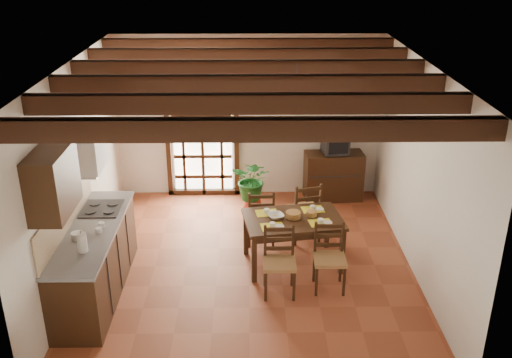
{
  "coord_description": "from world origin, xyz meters",
  "views": [
    {
      "loc": [
        0.01,
        -6.85,
        4.25
      ],
      "look_at": [
        0.1,
        0.4,
        1.15
      ],
      "focal_mm": 40.0,
      "sensor_mm": 36.0,
      "label": 1
    }
  ],
  "objects_px": {
    "chair_far_right": "(304,221)",
    "pendant_lamp": "(295,120)",
    "chair_near_left": "(279,274)",
    "chair_far_left": "(261,226)",
    "dining_table": "(293,224)",
    "chair_near_right": "(329,269)",
    "crt_tv": "(335,143)",
    "kitchen_counter": "(95,260)",
    "potted_plant": "(253,178)",
    "sideboard": "(333,176)"
  },
  "relations": [
    {
      "from": "chair_near_right",
      "to": "crt_tv",
      "type": "distance_m",
      "value": 2.9
    },
    {
      "from": "dining_table",
      "to": "chair_near_right",
      "type": "distance_m",
      "value": 0.82
    },
    {
      "from": "dining_table",
      "to": "pendant_lamp",
      "type": "relative_size",
      "value": 1.69
    },
    {
      "from": "kitchen_counter",
      "to": "dining_table",
      "type": "relative_size",
      "value": 1.58
    },
    {
      "from": "chair_far_left",
      "to": "chair_near_left",
      "type": "bearing_deg",
      "value": 96.74
    },
    {
      "from": "chair_far_left",
      "to": "chair_far_right",
      "type": "bearing_deg",
      "value": -173.51
    },
    {
      "from": "chair_far_right",
      "to": "pendant_lamp",
      "type": "xyz_separation_m",
      "value": [
        -0.22,
        -0.61,
        1.78
      ]
    },
    {
      "from": "kitchen_counter",
      "to": "crt_tv",
      "type": "distance_m",
      "value": 4.47
    },
    {
      "from": "sideboard",
      "to": "potted_plant",
      "type": "bearing_deg",
      "value": -167.37
    },
    {
      "from": "chair_near_left",
      "to": "pendant_lamp",
      "type": "relative_size",
      "value": 1.06
    },
    {
      "from": "sideboard",
      "to": "chair_far_right",
      "type": "bearing_deg",
      "value": -117.87
    },
    {
      "from": "crt_tv",
      "to": "chair_far_left",
      "type": "bearing_deg",
      "value": -138.77
    },
    {
      "from": "chair_near_left",
      "to": "chair_near_right",
      "type": "xyz_separation_m",
      "value": [
        0.65,
        0.1,
        -0.0
      ]
    },
    {
      "from": "chair_far_left",
      "to": "sideboard",
      "type": "height_order",
      "value": "chair_far_left"
    },
    {
      "from": "chair_near_left",
      "to": "pendant_lamp",
      "type": "height_order",
      "value": "pendant_lamp"
    },
    {
      "from": "kitchen_counter",
      "to": "pendant_lamp",
      "type": "bearing_deg",
      "value": 16.64
    },
    {
      "from": "chair_far_left",
      "to": "crt_tv",
      "type": "xyz_separation_m",
      "value": [
        1.29,
        1.54,
        0.75
      ]
    },
    {
      "from": "dining_table",
      "to": "chair_near_right",
      "type": "xyz_separation_m",
      "value": [
        0.43,
        -0.61,
        -0.34
      ]
    },
    {
      "from": "chair_near_left",
      "to": "chair_near_right",
      "type": "height_order",
      "value": "chair_near_left"
    },
    {
      "from": "chair_far_right",
      "to": "dining_table",
      "type": "bearing_deg",
      "value": 58.72
    },
    {
      "from": "crt_tv",
      "to": "potted_plant",
      "type": "bearing_deg",
      "value": -172.36
    },
    {
      "from": "crt_tv",
      "to": "kitchen_counter",
      "type": "bearing_deg",
      "value": -149.37
    },
    {
      "from": "chair_far_left",
      "to": "crt_tv",
      "type": "distance_m",
      "value": 2.15
    },
    {
      "from": "dining_table",
      "to": "pendant_lamp",
      "type": "distance_m",
      "value": 1.46
    },
    {
      "from": "chair_near_left",
      "to": "potted_plant",
      "type": "xyz_separation_m",
      "value": [
        -0.32,
        2.45,
        0.29
      ]
    },
    {
      "from": "sideboard",
      "to": "potted_plant",
      "type": "distance_m",
      "value": 1.47
    },
    {
      "from": "kitchen_counter",
      "to": "chair_far_left",
      "type": "distance_m",
      "value": 2.49
    },
    {
      "from": "chair_far_right",
      "to": "pendant_lamp",
      "type": "distance_m",
      "value": 1.9
    },
    {
      "from": "crt_tv",
      "to": "pendant_lamp",
      "type": "distance_m",
      "value": 2.46
    },
    {
      "from": "crt_tv",
      "to": "chair_near_left",
      "type": "bearing_deg",
      "value": -119.54
    },
    {
      "from": "kitchen_counter",
      "to": "pendant_lamp",
      "type": "relative_size",
      "value": 2.66
    },
    {
      "from": "crt_tv",
      "to": "pendant_lamp",
      "type": "xyz_separation_m",
      "value": [
        -0.86,
        -2.05,
        1.05
      ]
    },
    {
      "from": "chair_near_left",
      "to": "chair_near_right",
      "type": "bearing_deg",
      "value": 8.55
    },
    {
      "from": "chair_near_right",
      "to": "sideboard",
      "type": "distance_m",
      "value": 2.81
    },
    {
      "from": "kitchen_counter",
      "to": "chair_near_right",
      "type": "height_order",
      "value": "kitchen_counter"
    },
    {
      "from": "chair_far_right",
      "to": "sideboard",
      "type": "relative_size",
      "value": 0.96
    },
    {
      "from": "chair_far_right",
      "to": "chair_far_left",
      "type": "bearing_deg",
      "value": -5.18
    },
    {
      "from": "chair_near_right",
      "to": "pendant_lamp",
      "type": "height_order",
      "value": "pendant_lamp"
    },
    {
      "from": "kitchen_counter",
      "to": "chair_far_right",
      "type": "relative_size",
      "value": 2.36
    },
    {
      "from": "crt_tv",
      "to": "pendant_lamp",
      "type": "relative_size",
      "value": 0.55
    },
    {
      "from": "potted_plant",
      "to": "chair_far_left",
      "type": "bearing_deg",
      "value": -84.41
    },
    {
      "from": "chair_near_right",
      "to": "potted_plant",
      "type": "distance_m",
      "value": 2.56
    },
    {
      "from": "chair_far_right",
      "to": "pendant_lamp",
      "type": "bearing_deg",
      "value": 56.08
    },
    {
      "from": "chair_near_left",
      "to": "chair_far_right",
      "type": "xyz_separation_m",
      "value": [
        0.44,
        1.42,
        0.02
      ]
    },
    {
      "from": "chair_near_left",
      "to": "chair_far_left",
      "type": "height_order",
      "value": "chair_near_left"
    },
    {
      "from": "dining_table",
      "to": "pendant_lamp",
      "type": "xyz_separation_m",
      "value": [
        -0.0,
        0.1,
        1.46
      ]
    },
    {
      "from": "kitchen_counter",
      "to": "potted_plant",
      "type": "distance_m",
      "value": 3.14
    },
    {
      "from": "chair_far_right",
      "to": "potted_plant",
      "type": "bearing_deg",
      "value": -67.32
    },
    {
      "from": "chair_far_left",
      "to": "potted_plant",
      "type": "height_order",
      "value": "potted_plant"
    },
    {
      "from": "kitchen_counter",
      "to": "sideboard",
      "type": "height_order",
      "value": "kitchen_counter"
    }
  ]
}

